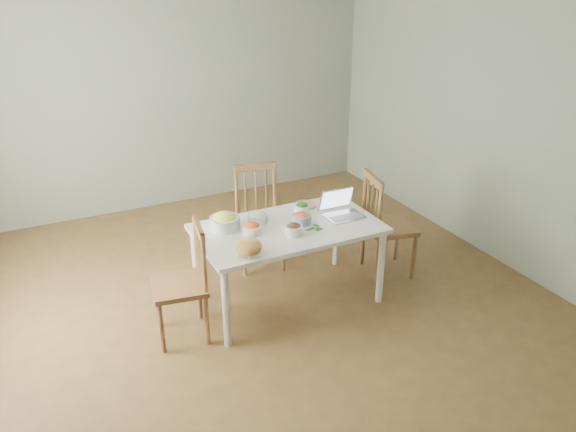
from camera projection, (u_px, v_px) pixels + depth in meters
name	position (u px, v px, depth m)	size (l,w,h in m)	color
floor	(257.00, 297.00, 5.21)	(5.00, 5.00, 0.00)	#45301C
wall_back	(170.00, 95.00, 6.68)	(5.00, 0.00, 2.70)	gray
wall_front	(466.00, 314.00, 2.60)	(5.00, 0.00, 2.70)	gray
wall_right	(485.00, 121.00, 5.65)	(0.00, 5.00, 2.70)	gray
dining_table	(288.00, 264.00, 5.01)	(1.57, 0.88, 0.74)	white
chair_far	(260.00, 219.00, 5.54)	(0.45, 0.43, 1.01)	#452912
chair_left	(179.00, 283.00, 4.48)	(0.43, 0.41, 0.98)	#452912
chair_right	(389.00, 224.00, 5.42)	(0.45, 0.43, 1.02)	#452912
bread_boule	(249.00, 247.00, 4.37)	(0.21, 0.21, 0.14)	#C99146
butter_stick	(255.00, 256.00, 4.35)	(0.10, 0.03, 0.03)	white
bowl_squash	(225.00, 221.00, 4.79)	(0.25, 0.25, 0.15)	#E2EC57
bowl_carrot	(252.00, 228.00, 4.72)	(0.17, 0.17, 0.09)	#DA3700
bowl_onion	(257.00, 217.00, 4.92)	(0.17, 0.17, 0.09)	white
bowl_mushroom	(293.00, 229.00, 4.70)	(0.15, 0.15, 0.10)	black
bowl_redpep	(302.00, 218.00, 4.90)	(0.16, 0.16, 0.10)	#D54A29
bowl_broccoli	(302.00, 207.00, 5.12)	(0.14, 0.14, 0.09)	black
flatbread	(305.00, 205.00, 5.26)	(0.21, 0.21, 0.02)	tan
basil_bunch	(313.00, 228.00, 4.81)	(0.18, 0.18, 0.02)	#127515
laptop	(345.00, 205.00, 4.99)	(0.33, 0.30, 0.23)	silver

